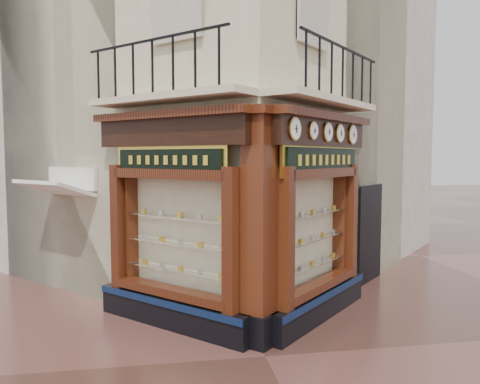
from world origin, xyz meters
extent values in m
plane|color=#452720|center=(0.00, 0.00, 0.00)|extent=(80.00, 80.00, 0.00)
cube|color=beige|center=(0.00, 6.16, 6.00)|extent=(11.31, 11.31, 12.00)
cube|color=beige|center=(-2.47, 8.63, 5.50)|extent=(11.31, 11.31, 11.00)
cube|color=beige|center=(2.47, 8.63, 5.50)|extent=(11.31, 11.31, 11.00)
cube|color=black|center=(-1.44, 1.54, 0.28)|extent=(2.72, 2.72, 0.55)
cube|color=#0B1938|center=(-1.57, 1.41, 0.49)|extent=(2.50, 2.50, 0.12)
cube|color=black|center=(-0.45, 0.55, 1.77)|extent=(0.37, 0.37, 2.45)
cube|color=black|center=(-2.43, 2.53, 1.77)|extent=(0.37, 0.37, 2.45)
cube|color=#FFF0C1|center=(-1.20, 1.77, 1.75)|extent=(1.80, 1.80, 2.10)
cube|color=black|center=(-1.42, 1.55, 3.60)|extent=(2.69, 2.69, 0.50)
cube|color=black|center=(-1.47, 1.50, 3.91)|extent=(2.86, 2.86, 0.14)
cube|color=black|center=(1.44, 1.54, 0.28)|extent=(2.72, 2.72, 0.55)
cube|color=#0B1938|center=(1.57, 1.41, 0.49)|extent=(2.50, 2.50, 0.12)
cube|color=black|center=(0.45, 0.55, 1.77)|extent=(0.37, 0.37, 2.45)
cube|color=black|center=(2.43, 2.53, 1.77)|extent=(0.37, 0.37, 2.45)
cube|color=#FFF0C1|center=(1.20, 1.77, 1.75)|extent=(1.80, 1.80, 2.10)
cube|color=black|center=(1.42, 1.55, 3.60)|extent=(2.69, 2.69, 0.50)
cube|color=black|center=(1.47, 1.50, 3.91)|extent=(2.86, 2.86, 0.14)
cube|color=black|center=(0.00, 0.50, 0.28)|extent=(0.78, 0.78, 0.55)
cube|color=black|center=(0.00, 0.50, 2.20)|extent=(0.64, 0.64, 3.50)
cube|color=black|center=(0.00, 0.50, 3.91)|extent=(0.85, 0.85, 0.14)
cube|color=beige|center=(-1.48, 1.49, 4.20)|extent=(2.97, 2.97, 0.12)
cube|color=black|center=(-1.72, 1.26, 5.15)|extent=(2.36, 2.36, 0.04)
cube|color=beige|center=(1.48, 1.49, 4.20)|extent=(2.97, 2.97, 0.12)
cube|color=black|center=(1.72, 1.26, 5.15)|extent=(2.36, 2.36, 0.04)
cylinder|color=#AA8B38|center=(0.59, 0.49, 3.62)|extent=(0.31, 0.31, 0.39)
cylinder|color=white|center=(0.61, 0.47, 3.62)|extent=(0.25, 0.25, 0.34)
cube|color=black|center=(0.62, 0.46, 3.62)|extent=(0.02, 0.02, 0.13)
cube|color=black|center=(0.62, 0.46, 3.62)|extent=(0.08, 0.08, 0.01)
cylinder|color=#AA8B38|center=(1.06, 0.97, 3.62)|extent=(0.26, 0.26, 0.32)
cylinder|color=white|center=(1.08, 0.95, 3.62)|extent=(0.21, 0.21, 0.28)
cube|color=black|center=(1.09, 0.94, 3.62)|extent=(0.02, 0.02, 0.11)
cube|color=black|center=(1.09, 0.94, 3.62)|extent=(0.07, 0.07, 0.01)
cylinder|color=#AA8B38|center=(1.49, 1.40, 3.62)|extent=(0.29, 0.29, 0.37)
cylinder|color=white|center=(1.51, 1.38, 3.62)|extent=(0.24, 0.24, 0.32)
cube|color=black|center=(1.52, 1.37, 3.62)|extent=(0.02, 0.02, 0.12)
cube|color=black|center=(1.52, 1.37, 3.62)|extent=(0.07, 0.07, 0.01)
cylinder|color=#AA8B38|center=(1.88, 1.79, 3.62)|extent=(0.29, 0.29, 0.37)
cylinder|color=white|center=(1.90, 1.76, 3.62)|extent=(0.24, 0.24, 0.31)
cube|color=black|center=(1.91, 1.75, 3.62)|extent=(0.02, 0.02, 0.12)
cube|color=black|center=(1.91, 1.75, 3.62)|extent=(0.07, 0.07, 0.01)
cylinder|color=#AA8B38|center=(2.34, 2.25, 3.62)|extent=(0.33, 0.33, 0.41)
cylinder|color=white|center=(2.36, 2.23, 3.62)|extent=(0.26, 0.26, 0.35)
cube|color=black|center=(2.37, 2.22, 3.62)|extent=(0.02, 0.02, 0.14)
cube|color=black|center=(2.37, 2.22, 3.62)|extent=(0.08, 0.08, 0.01)
cube|color=gold|center=(-1.45, 1.53, 3.10)|extent=(1.94, 1.94, 0.52)
cube|color=black|center=(-1.48, 1.50, 3.10)|extent=(1.81, 1.81, 0.39)
cube|color=gold|center=(1.45, 1.53, 3.10)|extent=(2.24, 2.24, 0.60)
cube|color=black|center=(1.48, 1.50, 3.10)|extent=(2.09, 2.09, 0.45)
camera|label=1|loc=(-1.59, -7.02, 3.16)|focal=35.00mm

